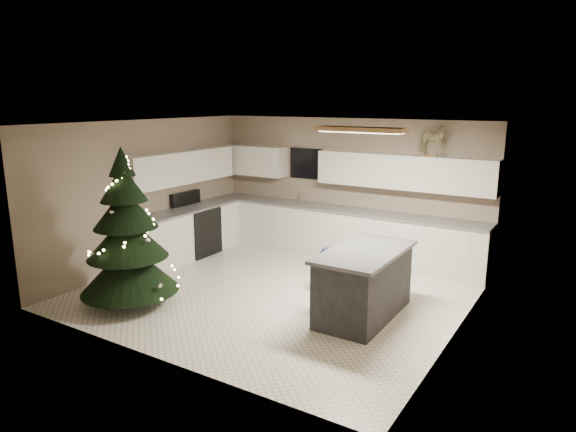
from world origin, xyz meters
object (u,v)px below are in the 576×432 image
object	(u,v)px
rocking_horse	(431,140)
bar_stool	(326,265)
christmas_tree	(127,242)
toddler	(326,280)
island	(364,283)

from	to	relation	value
rocking_horse	bar_stool	bearing A→B (deg)	174.80
christmas_tree	bar_stool	bearing A→B (deg)	41.13
toddler	rocking_horse	xyz separation A→B (m)	(0.61, 2.58, 1.81)
bar_stool	rocking_horse	bearing A→B (deg)	63.88
bar_stool	rocking_horse	xyz separation A→B (m)	(0.94, 1.92, 1.84)
bar_stool	rocking_horse	world-z (taller)	rocking_horse
toddler	rocking_horse	size ratio (longest dim) A/B	1.40
rocking_horse	island	bearing A→B (deg)	-161.14
christmas_tree	rocking_horse	bearing A→B (deg)	50.70
christmas_tree	rocking_horse	distance (m)	5.16
island	toddler	distance (m)	0.54
island	christmas_tree	size ratio (longest dim) A/B	0.73
island	rocking_horse	bearing A→B (deg)	87.94
bar_stool	toddler	bearing A→B (deg)	-63.06
toddler	rocking_horse	bearing A→B (deg)	76.33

